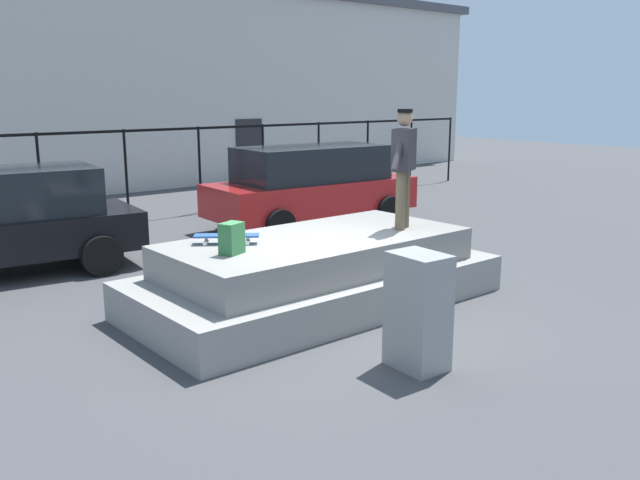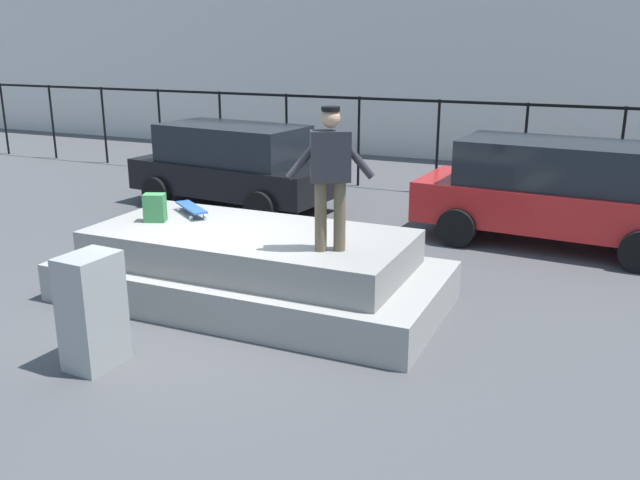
% 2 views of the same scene
% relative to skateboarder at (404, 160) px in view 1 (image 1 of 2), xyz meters
% --- Properties ---
extents(ground_plane, '(60.00, 60.00, 0.00)m').
position_rel_skateboarder_xyz_m(ground_plane, '(-1.62, -0.14, -1.91)').
color(ground_plane, '#424244').
extents(concrete_ledge, '(5.02, 2.38, 0.94)m').
position_rel_skateboarder_xyz_m(concrete_ledge, '(-1.27, 0.35, -1.49)').
color(concrete_ledge, gray).
rests_on(concrete_ledge, ground_plane).
extents(skateboarder, '(0.94, 0.55, 1.67)m').
position_rel_skateboarder_xyz_m(skateboarder, '(0.00, 0.00, 0.00)').
color(skateboarder, brown).
rests_on(skateboarder, concrete_ledge).
extents(skateboard, '(0.78, 0.65, 0.12)m').
position_rel_skateboarder_xyz_m(skateboard, '(-2.44, 0.75, -0.87)').
color(skateboard, '#264C8C').
rests_on(skateboard, concrete_ledge).
extents(backpack, '(0.33, 0.29, 0.38)m').
position_rel_skateboarder_xyz_m(backpack, '(-2.68, 0.25, -0.78)').
color(backpack, '#33723F').
rests_on(backpack, concrete_ledge).
extents(car_black_hatchback_near, '(4.31, 2.35, 1.67)m').
position_rel_skateboarder_xyz_m(car_black_hatchback_near, '(-4.11, 4.69, -1.03)').
color(car_black_hatchback_near, black).
rests_on(car_black_hatchback_near, ground_plane).
extents(car_red_hatchback_mid, '(4.63, 2.27, 1.72)m').
position_rel_skateboarder_xyz_m(car_red_hatchback_mid, '(2.11, 4.62, -1.00)').
color(car_red_hatchback_mid, '#B21E1E').
rests_on(car_red_hatchback_mid, ground_plane).
extents(utility_box, '(0.48, 0.63, 1.23)m').
position_rel_skateboarder_xyz_m(utility_box, '(-1.85, -1.98, -1.30)').
color(utility_box, gray).
rests_on(utility_box, ground_plane).
extents(fence_row, '(24.06, 0.06, 2.05)m').
position_rel_skateboarder_xyz_m(fence_row, '(-1.62, 7.65, -0.54)').
color(fence_row, black).
rests_on(fence_row, ground_plane).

